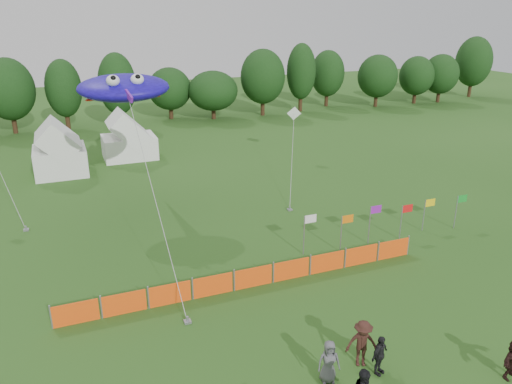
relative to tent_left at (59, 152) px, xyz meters
name	(u,v)px	position (x,y,z in m)	size (l,w,h in m)	color
ground	(319,384)	(7.62, -28.81, -1.78)	(160.00, 160.00, 0.00)	#234C16
treeline	(140,87)	(9.23, 16.12, 2.40)	(104.57, 8.78, 8.36)	#382314
tent_left	(59,152)	(0.00, 0.00, 0.00)	(4.01, 4.01, 3.54)	white
tent_right	(129,140)	(5.78, 2.64, -0.16)	(4.57, 3.65, 3.22)	white
barrier_fence	(253,277)	(7.88, -21.80, -1.28)	(17.90, 0.06, 1.00)	#F94D0D
flag_row	(387,217)	(16.72, -19.91, -0.35)	(10.73, 0.63, 2.25)	gray
spectator_c	(362,344)	(9.56, -28.46, -0.85)	(1.21, 0.70, 1.88)	#341A14
spectator_d	(380,355)	(9.89, -29.10, -1.00)	(0.92, 0.38, 1.57)	black
spectator_e	(329,362)	(8.00, -28.76, -0.96)	(0.80, 0.52, 1.65)	#525257
stingray_kite	(123,87)	(4.09, -10.30, 6.28)	(6.35, 20.12, 9.07)	#1F0DC1
small_kite_white	(293,136)	(17.50, -6.14, 1.09)	(6.21, 11.11, 4.65)	white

